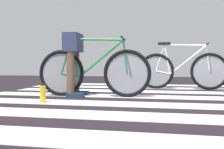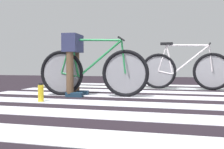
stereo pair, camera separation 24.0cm
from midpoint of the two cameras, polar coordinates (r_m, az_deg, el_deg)
ground at (r=3.56m, az=4.94°, el=-5.86°), size 18.00×14.00×0.02m
crosswalk_markings at (r=3.59m, az=5.20°, el=-5.61°), size 5.45×5.74×0.00m
bicycle_1_of_2 at (r=3.96m, az=-5.80°, el=0.69°), size 1.74×0.52×0.93m
cyclist_1_of_2 at (r=4.05m, az=-10.08°, el=4.08°), size 0.33×0.42×0.96m
bicycle_2_of_2 at (r=5.27m, az=13.87°, el=1.02°), size 1.74×0.52×0.93m
water_bottle at (r=3.47m, az=-16.80°, el=-4.03°), size 0.07×0.07×0.25m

